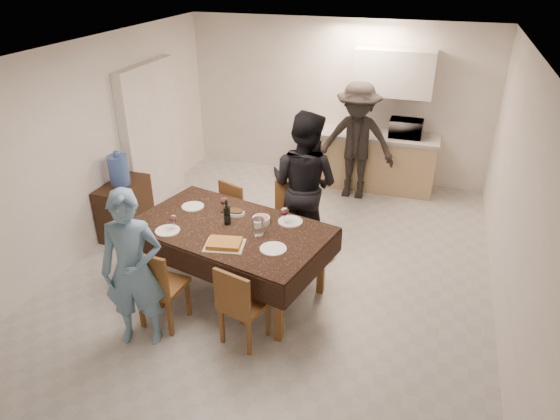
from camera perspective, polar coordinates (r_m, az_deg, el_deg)
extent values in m
cube|color=#A4A49F|center=(6.34, 0.18, -6.07)|extent=(5.00, 6.00, 0.02)
cube|color=white|center=(5.35, 0.22, 17.77)|extent=(5.00, 6.00, 0.02)
cube|color=silver|center=(8.48, 6.49, 12.29)|extent=(5.00, 0.02, 2.60)
cube|color=silver|center=(3.40, -15.80, -14.32)|extent=(5.00, 0.02, 2.60)
cube|color=silver|center=(6.85, -20.31, 7.00)|extent=(0.02, 6.00, 2.60)
cube|color=silver|center=(5.57, 25.53, 1.32)|extent=(0.02, 6.00, 2.60)
cube|color=silver|center=(7.81, -14.37, 8.33)|extent=(0.15, 1.40, 2.10)
cube|color=tan|center=(8.36, 9.75, 5.54)|extent=(2.20, 0.60, 0.86)
cube|color=#989794|center=(8.21, 10.00, 8.49)|extent=(2.24, 0.64, 0.05)
cube|color=silver|center=(8.05, 12.91, 15.01)|extent=(1.20, 0.34, 0.70)
cube|color=black|center=(5.50, -5.72, -2.11)|extent=(2.34, 1.69, 0.04)
cube|color=brown|center=(5.71, -5.53, -5.71)|extent=(0.08, 0.08, 0.78)
cube|color=brown|center=(5.31, -13.26, -8.40)|extent=(0.46, 0.46, 0.05)
cube|color=brown|center=(5.04, -14.66, -7.25)|extent=(0.43, 0.07, 0.46)
cube|color=brown|center=(4.98, -4.08, -10.67)|extent=(0.50, 0.50, 0.05)
cube|color=brown|center=(4.70, -5.01, -9.66)|extent=(0.40, 0.14, 0.44)
cube|color=brown|center=(6.44, -6.67, -1.22)|extent=(0.52, 0.52, 0.05)
cube|color=brown|center=(6.18, -7.47, -0.05)|extent=(0.39, 0.18, 0.43)
cube|color=brown|center=(6.12, 1.03, -1.98)|extent=(0.48, 0.48, 0.05)
cube|color=brown|center=(5.82, 0.46, -0.60)|extent=(0.46, 0.07, 0.49)
cube|color=black|center=(7.15, -17.29, 0.18)|extent=(0.40, 0.81, 0.75)
cylinder|color=#476EC0|center=(6.91, -17.95, 4.38)|extent=(0.26, 0.26, 0.39)
cylinder|color=white|center=(5.28, -2.49, -1.88)|extent=(0.12, 0.12, 0.18)
cube|color=#B78435|center=(5.14, -6.37, -3.82)|extent=(0.45, 0.37, 0.05)
cylinder|color=white|center=(5.51, -2.15, -1.17)|extent=(0.19, 0.19, 0.07)
cylinder|color=white|center=(5.72, -5.11, -0.37)|extent=(0.20, 0.20, 0.03)
cylinder|color=white|center=(5.50, -12.73, -2.33)|extent=(0.27, 0.27, 0.02)
cylinder|color=white|center=(5.05, -0.78, -4.46)|extent=(0.27, 0.27, 0.02)
cylinder|color=white|center=(5.96, -9.93, 0.40)|extent=(0.26, 0.26, 0.02)
cylinder|color=white|center=(5.54, 1.19, -1.32)|extent=(0.27, 0.27, 0.02)
imported|color=silver|center=(8.10, 14.20, 9.04)|extent=(0.50, 0.34, 0.28)
imported|color=#608AAA|center=(4.95, -16.44, -6.62)|extent=(0.69, 0.56, 1.64)
imported|color=black|center=(6.15, 2.77, 2.85)|extent=(1.07, 0.92, 1.88)
imported|color=black|center=(7.79, 8.73, 7.75)|extent=(1.18, 0.68, 1.82)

